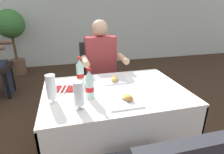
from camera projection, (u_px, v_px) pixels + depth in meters
back_wall at (74, 0)px, 4.29m from camera, size 11.00×0.12×3.09m
main_dining_table at (115, 106)px, 1.65m from camera, size 1.22×0.85×0.73m
chair_far_diner_seat at (98, 76)px, 2.39m from camera, size 0.44×0.50×0.97m
seated_diner_far at (102, 67)px, 2.24m from camera, size 0.50×0.46×1.26m
plate_near_camera at (125, 100)px, 1.39m from camera, size 0.25×0.25×0.05m
plate_far_diner at (114, 79)px, 1.77m from camera, size 0.24×0.24×0.06m
beer_glass_left at (51, 89)px, 1.34m from camera, size 0.07×0.07×0.22m
beer_glass_middle at (79, 96)px, 1.25m from camera, size 0.07×0.07×0.21m
cola_bottle_primary at (80, 72)px, 1.67m from camera, size 0.07×0.07×0.26m
cola_bottle_secondary at (90, 85)px, 1.41m from camera, size 0.07×0.07×0.25m
napkin_cutlery_set at (64, 89)px, 1.59m from camera, size 0.20×0.20×0.01m
potted_plant_corner at (11, 31)px, 3.74m from camera, size 0.57×0.57×1.35m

